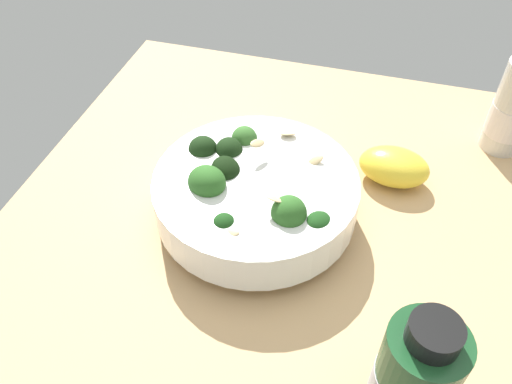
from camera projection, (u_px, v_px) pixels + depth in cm
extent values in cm
cube|color=tan|center=(284.00, 224.00, 59.82)|extent=(60.80, 60.80, 4.35)
cylinder|color=white|center=(256.00, 213.00, 57.09)|extent=(11.66, 11.66, 1.47)
cylinder|color=white|center=(256.00, 194.00, 54.99)|extent=(21.20, 21.20, 4.42)
cylinder|color=silver|center=(256.00, 182.00, 53.71)|extent=(18.53, 18.53, 0.80)
cylinder|color=#589D47|center=(204.00, 160.00, 58.05)|extent=(1.55, 1.43, 1.33)
ellipsoid|color=black|center=(203.00, 150.00, 57.01)|extent=(4.02, 3.85, 3.66)
cylinder|color=#3C7A32|center=(225.00, 235.00, 50.86)|extent=(1.39, 1.03, 1.74)
ellipsoid|color=#194216|center=(224.00, 224.00, 49.77)|extent=(2.72, 3.14, 2.70)
cylinder|color=#4A8F3C|center=(245.00, 151.00, 59.44)|extent=(1.61, 1.90, 1.95)
ellipsoid|color=#386B2B|center=(244.00, 139.00, 58.21)|extent=(3.71, 3.99, 3.78)
cylinder|color=#4A8F3C|center=(318.00, 232.00, 50.93)|extent=(1.47, 1.42, 1.04)
ellipsoid|color=#194216|center=(319.00, 223.00, 50.02)|extent=(4.26, 4.06, 2.83)
cylinder|color=#589D47|center=(226.00, 181.00, 55.38)|extent=(1.63, 1.74, 1.63)
ellipsoid|color=black|center=(226.00, 170.00, 54.29)|extent=(4.59, 4.81, 3.88)
cylinder|color=#2F662B|center=(230.00, 160.00, 57.78)|extent=(1.43, 1.36, 1.36)
ellipsoid|color=black|center=(229.00, 151.00, 56.80)|extent=(4.62, 4.41, 3.89)
cylinder|color=#4A8F3C|center=(288.00, 224.00, 51.02)|extent=(1.63, 1.57, 1.39)
ellipsoid|color=#2D6023|center=(289.00, 213.00, 49.90)|extent=(5.61, 5.30, 4.73)
cylinder|color=#589D47|center=(208.00, 195.00, 54.02)|extent=(1.77, 1.72, 1.92)
ellipsoid|color=#2D6023|center=(207.00, 182.00, 52.68)|extent=(6.05, 6.16, 4.92)
ellipsoid|color=#DBBC84|center=(315.00, 160.00, 55.07)|extent=(1.70, 2.05, 1.34)
ellipsoid|color=#DBBC84|center=(274.00, 199.00, 49.13)|extent=(1.24, 1.89, 0.87)
ellipsoid|color=#DBBC84|center=(257.00, 143.00, 54.60)|extent=(2.05, 1.88, 0.98)
ellipsoid|color=#DBBC84|center=(288.00, 134.00, 58.00)|extent=(1.48, 2.01, 0.74)
ellipsoid|color=#DBBC84|center=(297.00, 211.00, 50.23)|extent=(1.84, 2.07, 0.75)
ellipsoid|color=#DBBC84|center=(230.00, 233.00, 48.49)|extent=(1.10, 1.91, 0.99)
ellipsoid|color=yellow|center=(394.00, 167.00, 60.38)|extent=(6.05, 8.43, 4.16)
cylinder|color=silver|center=(510.00, 119.00, 63.26)|extent=(5.07, 5.07, 3.98)
cylinder|color=black|center=(435.00, 334.00, 32.27)|extent=(3.47, 3.47, 1.66)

